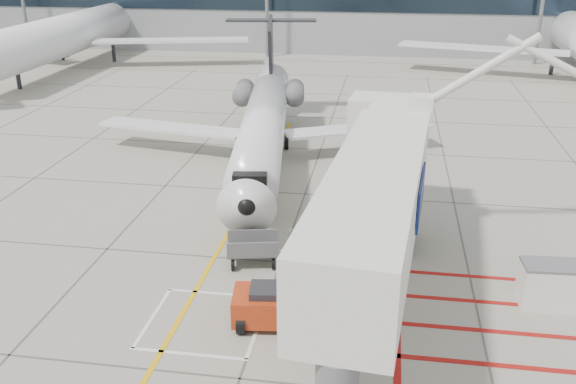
# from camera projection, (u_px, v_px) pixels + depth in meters

# --- Properties ---
(ground_plane) EXTENTS (260.00, 260.00, 0.00)m
(ground_plane) POSITION_uv_depth(u_px,v_px,m) (263.00, 312.00, 24.22)
(ground_plane) COLOR gray
(ground_plane) RESTS_ON ground
(regional_jet) EXTENTS (26.30, 31.35, 7.48)m
(regional_jet) POSITION_uv_depth(u_px,v_px,m) (260.00, 113.00, 36.71)
(regional_jet) COLOR silver
(regional_jet) RESTS_ON ground_plane
(jet_bridge) EXTENTS (11.31, 20.86, 8.03)m
(jet_bridge) POSITION_uv_depth(u_px,v_px,m) (373.00, 219.00, 22.38)
(jet_bridge) COLOR silver
(jet_bridge) RESTS_ON ground_plane
(pushback_tug) EXTENTS (2.92, 2.03, 1.60)m
(pushback_tug) POSITION_uv_depth(u_px,v_px,m) (271.00, 304.00, 23.21)
(pushback_tug) COLOR #A82F10
(pushback_tug) RESTS_ON ground_plane
(baggage_cart) EXTENTS (2.43, 1.82, 1.38)m
(baggage_cart) POSITION_uv_depth(u_px,v_px,m) (253.00, 249.00, 27.51)
(baggage_cart) COLOR #4E4E53
(baggage_cart) RESTS_ON ground_plane
(ground_power_unit) EXTENTS (2.28, 1.42, 1.75)m
(ground_power_unit) POSITION_uv_depth(u_px,v_px,m) (550.00, 285.00, 24.37)
(ground_power_unit) COLOR white
(ground_power_unit) RESTS_ON ground_plane
(cone_nose) EXTENTS (0.40, 0.40, 0.56)m
(cone_nose) POSITION_uv_depth(u_px,v_px,m) (241.00, 251.00, 28.27)
(cone_nose) COLOR #E2590B
(cone_nose) RESTS_ON ground_plane
(cone_side) EXTENTS (0.38, 0.38, 0.52)m
(cone_side) POSITION_uv_depth(u_px,v_px,m) (310.00, 249.00, 28.47)
(cone_side) COLOR orange
(cone_side) RESTS_ON ground_plane
(bg_aircraft_b) EXTENTS (37.11, 41.23, 12.37)m
(bg_aircraft_b) POSITION_uv_depth(u_px,v_px,m) (73.00, 6.00, 68.35)
(bg_aircraft_b) COLOR silver
(bg_aircraft_b) RESTS_ON ground_plane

